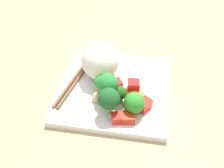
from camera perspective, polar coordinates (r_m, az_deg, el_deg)
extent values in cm
cube|color=tan|center=(67.21, 0.39, -2.21)|extent=(110.00, 110.00, 2.00)
cube|color=white|center=(65.97, 0.40, -1.14)|extent=(25.85, 25.85, 1.51)
ellipsoid|color=silver|center=(65.88, -2.44, 4.81)|extent=(11.97, 11.24, 8.89)
cylinder|color=#79B150|center=(63.93, -1.90, -1.10)|extent=(1.40, 1.38, 1.51)
sphere|color=green|center=(62.69, -2.04, 0.35)|extent=(3.59, 3.59, 3.59)
cylinder|color=#599646|center=(61.55, 1.82, -3.19)|extent=(1.26, 1.32, 1.72)
sphere|color=#23581C|center=(60.32, 1.73, -1.81)|extent=(2.95, 2.95, 2.95)
cylinder|color=#5B993F|center=(59.70, 4.65, -5.40)|extent=(1.48, 1.65, 1.67)
sphere|color=green|center=(57.99, 4.54, -3.80)|extent=(4.43, 4.43, 4.43)
cylinder|color=#539B39|center=(61.80, -0.59, -2.10)|extent=(2.18, 2.08, 2.97)
sphere|color=#288437|center=(59.49, -0.87, 0.05)|extent=(4.53, 4.53, 4.53)
cylinder|color=#72B151|center=(59.14, -0.39, -4.97)|extent=(1.56, 1.58, 2.69)
sphere|color=#1D5629|center=(56.83, -0.42, -3.02)|extent=(4.56, 4.56, 4.56)
cylinder|color=orange|center=(64.10, 1.20, -1.59)|extent=(2.71, 2.71, 0.41)
cylinder|color=orange|center=(63.23, 5.05, -2.34)|extent=(4.33, 4.33, 0.80)
cylinder|color=orange|center=(61.26, 3.67, -4.20)|extent=(3.87, 3.87, 0.76)
cylinder|color=orange|center=(63.81, 2.96, -1.87)|extent=(3.24, 3.24, 0.49)
cube|color=red|center=(58.19, 3.28, -6.80)|extent=(2.88, 3.04, 1.80)
cube|color=red|center=(60.45, 6.55, -4.20)|extent=(3.73, 3.60, 2.32)
cube|color=red|center=(65.52, 1.06, 0.20)|extent=(3.17, 2.94, 1.34)
cube|color=red|center=(64.25, 4.38, -0.41)|extent=(2.83, 2.96, 2.34)
cube|color=red|center=(58.05, 1.12, -6.88)|extent=(2.86, 2.96, 1.79)
ellipsoid|color=tan|center=(61.90, -2.81, -2.62)|extent=(3.32, 3.45, 2.06)
cylinder|color=brown|center=(69.16, -6.89, 2.31)|extent=(23.70, 6.30, 0.77)
cylinder|color=brown|center=(68.80, -6.17, 2.12)|extent=(23.70, 6.30, 0.77)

